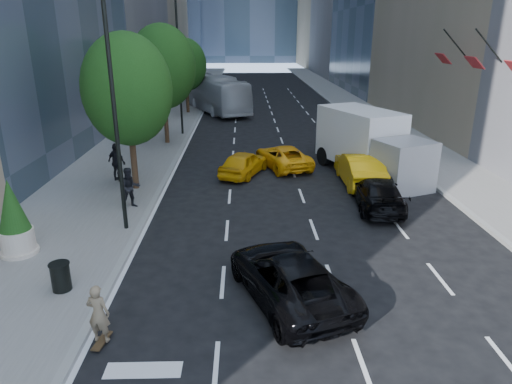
{
  "coord_description": "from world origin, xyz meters",
  "views": [
    {
      "loc": [
        -1.79,
        -12.79,
        7.5
      ],
      "look_at": [
        -1.33,
        4.04,
        1.6
      ],
      "focal_mm": 32.0,
      "sensor_mm": 36.0,
      "label": 1
    }
  ],
  "objects_px": {
    "black_sedan_lincoln": "(289,277)",
    "planter_shrub": "(14,219)",
    "city_bus": "(214,93)",
    "box_truck": "(370,144)",
    "black_sedan_mercedes": "(378,193)",
    "trash_can": "(61,277)",
    "skateboarder": "(99,317)"
  },
  "relations": [
    {
      "from": "black_sedan_lincoln",
      "to": "planter_shrub",
      "type": "relative_size",
      "value": 1.89
    },
    {
      "from": "city_bus",
      "to": "box_truck",
      "type": "relative_size",
      "value": 1.62
    },
    {
      "from": "black_sedan_mercedes",
      "to": "trash_can",
      "type": "distance_m",
      "value": 13.44
    },
    {
      "from": "skateboarder",
      "to": "trash_can",
      "type": "height_order",
      "value": "skateboarder"
    },
    {
      "from": "box_truck",
      "to": "trash_can",
      "type": "distance_m",
      "value": 17.23
    },
    {
      "from": "black_sedan_mercedes",
      "to": "planter_shrub",
      "type": "relative_size",
      "value": 1.74
    },
    {
      "from": "trash_can",
      "to": "planter_shrub",
      "type": "distance_m",
      "value": 3.56
    },
    {
      "from": "skateboarder",
      "to": "black_sedan_mercedes",
      "type": "height_order",
      "value": "skateboarder"
    },
    {
      "from": "city_bus",
      "to": "box_truck",
      "type": "height_order",
      "value": "same"
    },
    {
      "from": "city_bus",
      "to": "trash_can",
      "type": "relative_size",
      "value": 14.89
    },
    {
      "from": "black_sedan_lincoln",
      "to": "trash_can",
      "type": "bearing_deg",
      "value": -23.17
    },
    {
      "from": "skateboarder",
      "to": "box_truck",
      "type": "xyz_separation_m",
      "value": [
        10.53,
        14.31,
        0.99
      ]
    },
    {
      "from": "planter_shrub",
      "to": "black_sedan_mercedes",
      "type": "bearing_deg",
      "value": 17.72
    },
    {
      "from": "black_sedan_lincoln",
      "to": "skateboarder",
      "type": "bearing_deg",
      "value": 2.26
    },
    {
      "from": "black_sedan_lincoln",
      "to": "planter_shrub",
      "type": "height_order",
      "value": "planter_shrub"
    },
    {
      "from": "planter_shrub",
      "to": "black_sedan_lincoln",
      "type": "bearing_deg",
      "value": -17.39
    },
    {
      "from": "box_truck",
      "to": "planter_shrub",
      "type": "bearing_deg",
      "value": -169.59
    },
    {
      "from": "box_truck",
      "to": "trash_can",
      "type": "xyz_separation_m",
      "value": [
        -12.4,
        -11.9,
        -1.21
      ]
    },
    {
      "from": "planter_shrub",
      "to": "trash_can",
      "type": "bearing_deg",
      "value": -45.93
    },
    {
      "from": "black_sedan_lincoln",
      "to": "trash_can",
      "type": "height_order",
      "value": "black_sedan_lincoln"
    },
    {
      "from": "skateboarder",
      "to": "box_truck",
      "type": "height_order",
      "value": "box_truck"
    },
    {
      "from": "city_bus",
      "to": "box_truck",
      "type": "bearing_deg",
      "value": -89.14
    },
    {
      "from": "skateboarder",
      "to": "box_truck",
      "type": "distance_m",
      "value": 17.79
    },
    {
      "from": "box_truck",
      "to": "skateboarder",
      "type": "bearing_deg",
      "value": -148.42
    },
    {
      "from": "city_bus",
      "to": "box_truck",
      "type": "distance_m",
      "value": 24.33
    },
    {
      "from": "skateboarder",
      "to": "trash_can",
      "type": "bearing_deg",
      "value": -42.87
    },
    {
      "from": "trash_can",
      "to": "planter_shrub",
      "type": "xyz_separation_m",
      "value": [
        -2.4,
        2.48,
        0.88
      ]
    },
    {
      "from": "skateboarder",
      "to": "city_bus",
      "type": "distance_m",
      "value": 36.61
    },
    {
      "from": "box_truck",
      "to": "city_bus",
      "type": "bearing_deg",
      "value": 91.64
    },
    {
      "from": "skateboarder",
      "to": "trash_can",
      "type": "relative_size",
      "value": 1.88
    },
    {
      "from": "black_sedan_mercedes",
      "to": "box_truck",
      "type": "bearing_deg",
      "value": -94.91
    },
    {
      "from": "city_bus",
      "to": "trash_can",
      "type": "height_order",
      "value": "city_bus"
    }
  ]
}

